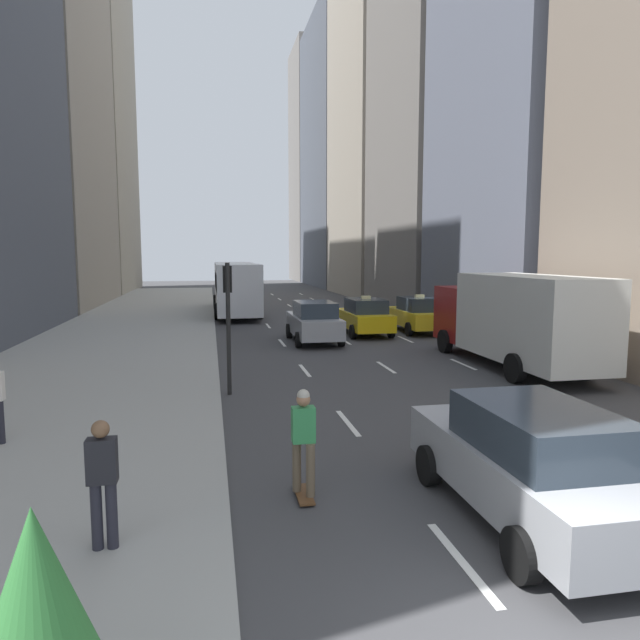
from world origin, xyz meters
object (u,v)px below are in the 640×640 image
at_px(pedestrian_near_curb, 103,478).
at_px(skateboarder, 303,438).
at_px(sedan_silver_behind, 530,462).
at_px(city_bus, 235,286).
at_px(taxi_lead, 418,314).
at_px(sedan_black_near, 314,322).
at_px(traffic_light_pole, 228,307).
at_px(box_truck, 514,317).
at_px(taxi_second, 365,316).
at_px(planter_with_shrub, 38,634).

bearing_deg(pedestrian_near_curb, skateboarder, 26.11).
relative_size(sedan_silver_behind, city_bus, 0.40).
xyz_separation_m(taxi_lead, sedan_black_near, (-5.60, -2.27, 0.03)).
relative_size(taxi_lead, pedestrian_near_curb, 2.67).
bearing_deg(skateboarder, sedan_silver_behind, -24.84).
height_order(city_bus, traffic_light_pole, traffic_light_pole).
relative_size(sedan_black_near, skateboarder, 2.60).
xyz_separation_m(sedan_silver_behind, city_bus, (-2.81, 29.76, 0.90)).
relative_size(sedan_black_near, traffic_light_pole, 1.26).
bearing_deg(box_truck, pedestrian_near_curb, -137.98).
relative_size(taxi_second, skateboarder, 2.52).
xyz_separation_m(taxi_lead, skateboarder, (-8.63, -17.94, 0.08)).
bearing_deg(sedan_black_near, taxi_second, 34.31).
bearing_deg(skateboarder, taxi_second, 71.64).
height_order(sedan_silver_behind, city_bus, city_bus).
distance_m(sedan_silver_behind, box_truck, 11.76).
height_order(taxi_second, sedan_silver_behind, taxi_second).
distance_m(box_truck, pedestrian_near_curb, 15.32).
xyz_separation_m(sedan_silver_behind, box_truck, (5.60, 10.31, 0.82)).
distance_m(taxi_second, city_bus, 12.19).
bearing_deg(sedan_silver_behind, box_truck, 61.49).
bearing_deg(traffic_light_pole, taxi_second, 57.33).
distance_m(taxi_lead, pedestrian_near_curb, 22.39).
relative_size(taxi_second, traffic_light_pole, 1.22).
bearing_deg(skateboarder, box_truck, 45.89).
bearing_deg(planter_with_shrub, pedestrian_near_curb, 92.10).
height_order(taxi_lead, taxi_second, same).
bearing_deg(planter_with_shrub, taxi_second, 69.00).
bearing_deg(taxi_lead, sedan_silver_behind, -106.15).
height_order(taxi_second, pedestrian_near_curb, taxi_second).
bearing_deg(city_bus, sedan_black_near, -77.50).
relative_size(sedan_silver_behind, traffic_light_pole, 1.30).
xyz_separation_m(taxi_second, box_truck, (2.80, -8.67, 0.83)).
height_order(box_truck, pedestrian_near_curb, box_truck).
xyz_separation_m(city_bus, skateboarder, (-0.22, -28.36, -0.82)).
xyz_separation_m(sedan_black_near, skateboarder, (-3.03, -15.67, 0.05)).
relative_size(taxi_second, sedan_silver_behind, 0.94).
height_order(planter_with_shrub, pedestrian_near_curb, planter_with_shrub).
relative_size(taxi_lead, planter_with_shrub, 2.26).
height_order(taxi_lead, city_bus, city_bus).
distance_m(planter_with_shrub, pedestrian_near_curb, 3.12).
distance_m(sedan_silver_behind, planter_with_shrub, 6.44).
distance_m(taxi_lead, sedan_black_near, 6.04).
distance_m(taxi_second, planter_with_shrub, 23.61).
distance_m(sedan_black_near, skateboarder, 15.96).
distance_m(city_bus, skateboarder, 28.37).
height_order(skateboarder, traffic_light_pole, traffic_light_pole).
bearing_deg(traffic_light_pole, planter_with_shrub, -98.44).
height_order(sedan_silver_behind, skateboarder, skateboarder).
height_order(box_truck, planter_with_shrub, box_truck).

